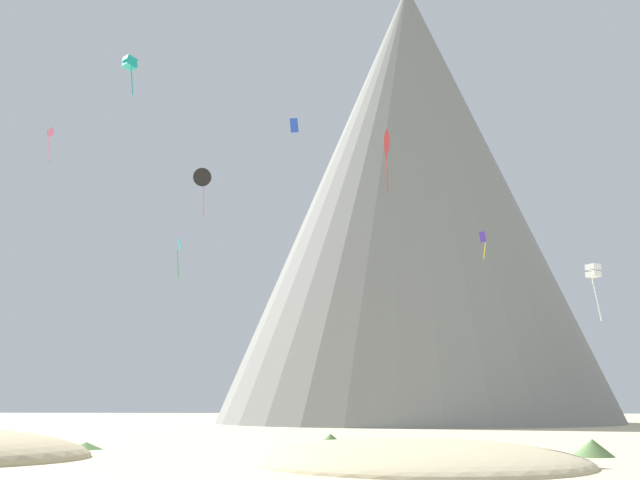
% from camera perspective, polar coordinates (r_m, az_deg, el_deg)
% --- Properties ---
extents(dune_foreground_right, '(20.26, 22.71, 2.10)m').
position_cam_1_polar(dune_foreground_right, '(39.27, 6.31, -14.74)').
color(dune_foreground_right, '#CCBA8E').
rests_on(dune_foreground_right, ground_plane).
extents(bush_scatter_east, '(2.60, 2.60, 0.87)m').
position_cam_1_polar(bush_scatter_east, '(45.16, 17.95, -13.23)').
color(bush_scatter_east, '#668C4C').
rests_on(bush_scatter_east, ground_plane).
extents(bush_near_left, '(2.13, 2.13, 0.43)m').
position_cam_1_polar(bush_near_left, '(51.60, -15.54, -13.26)').
color(bush_near_left, '#568442').
rests_on(bush_near_left, ground_plane).
extents(bush_ridge_crest, '(2.67, 2.67, 0.84)m').
position_cam_1_polar(bush_ridge_crest, '(41.02, 11.88, -13.82)').
color(bush_ridge_crest, '#386633').
rests_on(bush_ridge_crest, ground_plane).
extents(bush_near_right, '(3.64, 3.64, 1.04)m').
position_cam_1_polar(bush_near_right, '(45.44, 0.72, -13.62)').
color(bush_near_right, '#668C4C').
rests_on(bush_near_right, ground_plane).
extents(rock_massif, '(59.94, 59.94, 63.88)m').
position_cam_1_polar(rock_massif, '(119.56, 6.07, 2.29)').
color(rock_massif, gray).
rests_on(rock_massif, ground_plane).
extents(kite_red_mid, '(0.71, 2.02, 4.91)m').
position_cam_1_polar(kite_red_mid, '(65.05, 4.44, 6.57)').
color(kite_red_mid, red).
extents(kite_blue_high, '(0.83, 0.43, 1.44)m').
position_cam_1_polar(kite_blue_high, '(73.42, -1.76, 7.76)').
color(kite_blue_high, blue).
extents(kite_indigo_mid, '(0.65, 0.25, 2.52)m').
position_cam_1_polar(kite_indigo_mid, '(75.50, 10.98, -0.02)').
color(kite_indigo_mid, '#5138B2').
extents(kite_teal_high, '(1.25, 1.26, 3.06)m').
position_cam_1_polar(kite_teal_high, '(66.53, -12.74, 11.58)').
color(kite_teal_high, teal).
extents(kite_white_low, '(1.11, 1.11, 3.98)m').
position_cam_1_polar(kite_white_low, '(61.62, 18.01, -2.07)').
color(kite_white_low, white).
extents(kite_cyan_mid, '(0.63, 0.64, 4.25)m').
position_cam_1_polar(kite_cyan_mid, '(88.07, -9.54, -0.74)').
color(kite_cyan_mid, '#33BCDB').
extents(kite_black_mid, '(1.85, 1.34, 4.72)m').
position_cam_1_polar(kite_black_mid, '(80.74, -7.98, 4.19)').
color(kite_black_mid, black).
extents(kite_rainbow_high, '(0.96, 0.76, 3.37)m').
position_cam_1_polar(kite_rainbow_high, '(84.10, -17.81, 6.65)').
color(kite_rainbow_high, '#E5668C').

